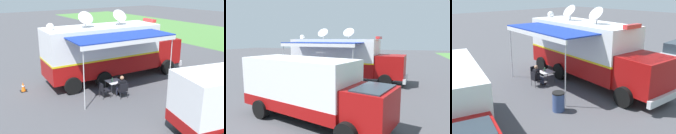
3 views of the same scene
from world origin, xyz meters
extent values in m
plane|color=#47474C|center=(0.00, 0.00, 0.00)|extent=(100.00, 100.00, 0.00)
cube|color=silver|center=(-3.96, -0.18, 0.00)|extent=(0.52, 4.79, 0.01)
cube|color=#9E0F0F|center=(0.00, 0.00, 1.15)|extent=(3.10, 7.38, 1.10)
cube|color=white|center=(0.00, 0.00, 2.55)|extent=(3.10, 7.38, 1.70)
cube|color=yellow|center=(0.00, 0.00, 1.70)|extent=(3.12, 7.41, 0.10)
cube|color=#9E0F0F|center=(0.39, 4.63, 1.45)|extent=(2.47, 2.29, 1.70)
cube|color=#28333D|center=(0.41, 4.83, 1.95)|extent=(2.27, 1.65, 0.70)
cube|color=silver|center=(0.49, 5.76, 0.55)|extent=(2.38, 0.40, 0.36)
cylinder|color=black|center=(-0.87, 4.54, 0.50)|extent=(0.38, 1.02, 1.00)
cylinder|color=black|center=(1.62, 4.33, 0.50)|extent=(0.38, 1.02, 1.00)
cylinder|color=black|center=(-1.29, -0.43, 0.50)|extent=(0.38, 1.02, 1.00)
cylinder|color=black|center=(1.20, -0.64, 0.50)|extent=(0.38, 1.02, 1.00)
cylinder|color=black|center=(-1.46, -2.41, 0.50)|extent=(0.38, 1.02, 1.00)
cylinder|color=black|center=(1.03, -2.62, 0.50)|extent=(0.38, 1.02, 1.00)
cube|color=white|center=(0.00, 0.00, 3.45)|extent=(3.10, 7.38, 0.10)
cube|color=red|center=(0.31, 3.69, 3.62)|extent=(1.12, 0.37, 0.20)
cylinder|color=silver|center=(-0.09, -1.08, 3.73)|extent=(0.10, 0.10, 0.45)
cone|color=silver|center=(0.06, -1.09, 4.13)|extent=(0.79, 0.96, 0.81)
cylinder|color=silver|center=(0.11, 1.26, 3.73)|extent=(0.10, 0.10, 0.45)
cone|color=silver|center=(0.26, 1.24, 4.13)|extent=(0.79, 0.96, 0.81)
sphere|color=white|center=(-0.27, -3.19, 3.68)|extent=(0.44, 0.44, 0.44)
cube|color=#193399|center=(2.34, -0.20, 3.25)|extent=(2.68, 5.92, 0.06)
cube|color=white|center=(3.40, -0.29, 3.11)|extent=(0.56, 5.75, 0.24)
cylinder|color=silver|center=(3.57, 2.44, 1.63)|extent=(0.05, 0.05, 3.25)
cylinder|color=silver|center=(3.11, -3.00, 1.63)|extent=(0.05, 0.05, 3.25)
cube|color=silver|center=(2.28, -0.65, 0.71)|extent=(0.86, 0.86, 0.03)
cylinder|color=#333338|center=(1.94, -0.25, 0.35)|extent=(0.03, 0.03, 0.70)
cylinder|color=#333338|center=(2.68, -0.31, 0.35)|extent=(0.03, 0.03, 0.70)
cylinder|color=#333338|center=(1.88, -0.99, 0.35)|extent=(0.03, 0.03, 0.70)
cylinder|color=#333338|center=(2.61, -1.05, 0.35)|extent=(0.03, 0.03, 0.70)
cylinder|color=#3F9959|center=(2.25, -0.77, 0.83)|extent=(0.07, 0.07, 0.20)
cylinder|color=white|center=(2.25, -0.77, 0.94)|extent=(0.04, 0.04, 0.02)
cube|color=black|center=(2.98, -0.63, 0.42)|extent=(0.52, 0.52, 0.04)
cube|color=black|center=(3.20, -0.65, 0.65)|extent=(0.08, 0.48, 0.44)
cylinder|color=#333338|center=(2.74, -0.83, 0.21)|extent=(0.02, 0.02, 0.42)
cylinder|color=#333338|center=(2.78, -0.39, 0.21)|extent=(0.02, 0.02, 0.42)
cylinder|color=#333338|center=(3.18, -0.87, 0.21)|extent=(0.02, 0.02, 0.42)
cylinder|color=#333338|center=(3.21, -0.43, 0.21)|extent=(0.02, 0.02, 0.42)
cube|color=black|center=(2.45, -1.40, 0.42)|extent=(0.52, 0.52, 0.04)
cube|color=black|center=(2.43, -1.62, 0.65)|extent=(0.48, 0.08, 0.44)
cylinder|color=#333338|center=(2.25, -1.16, 0.21)|extent=(0.02, 0.02, 0.42)
cylinder|color=#333338|center=(2.69, -1.20, 0.21)|extent=(0.02, 0.02, 0.42)
cylinder|color=#333338|center=(2.21, -1.60, 0.21)|extent=(0.02, 0.02, 0.42)
cylinder|color=#333338|center=(2.65, -1.64, 0.21)|extent=(0.02, 0.02, 0.42)
cube|color=black|center=(2.98, -0.63, 0.72)|extent=(0.27, 0.38, 0.56)
sphere|color=#A37556|center=(2.98, -0.63, 1.14)|extent=(0.22, 0.22, 0.22)
cylinder|color=black|center=(2.84, -0.85, 0.76)|extent=(0.43, 0.13, 0.34)
cylinder|color=black|center=(2.88, -0.39, 0.76)|extent=(0.43, 0.13, 0.34)
cylinder|color=#2D334C|center=(2.79, -0.72, 0.44)|extent=(0.39, 0.16, 0.13)
cylinder|color=#2D334C|center=(2.61, -0.70, 0.21)|extent=(0.11, 0.11, 0.42)
cube|color=black|center=(2.55, -0.70, 0.04)|extent=(0.25, 0.12, 0.07)
cylinder|color=#2D334C|center=(2.81, -0.52, 0.44)|extent=(0.39, 0.16, 0.13)
cylinder|color=#2D334C|center=(2.63, -0.50, 0.21)|extent=(0.11, 0.11, 0.42)
cube|color=black|center=(2.57, -0.50, 0.04)|extent=(0.25, 0.12, 0.07)
cylinder|color=#384C7F|center=(4.12, 2.57, 0.42)|extent=(0.56, 0.56, 0.85)
cylinder|color=black|center=(4.12, 2.57, 0.88)|extent=(0.57, 0.57, 0.06)
cube|color=black|center=(-0.94, -4.82, 0.01)|extent=(0.36, 0.36, 0.03)
cone|color=orange|center=(-0.94, -4.82, 0.31)|extent=(0.26, 0.26, 0.55)
cylinder|color=white|center=(-0.94, -4.82, 0.33)|extent=(0.17, 0.17, 0.06)
cube|color=#9E0F0F|center=(8.29, 1.17, 0.75)|extent=(3.39, 5.59, 0.50)
cylinder|color=black|center=(6.91, 0.05, 0.42)|extent=(0.47, 0.88, 0.84)
cylinder|color=black|center=(-8.30, 2.19, 0.32)|extent=(0.65, 0.24, 0.64)
cylinder|color=black|center=(-5.70, 2.29, 0.32)|extent=(0.65, 0.24, 0.64)
camera|label=1|loc=(13.09, -8.32, 5.79)|focal=40.42mm
camera|label=2|loc=(16.02, 5.45, 3.55)|focal=31.99mm
camera|label=3|loc=(11.12, 10.56, 5.33)|focal=40.93mm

